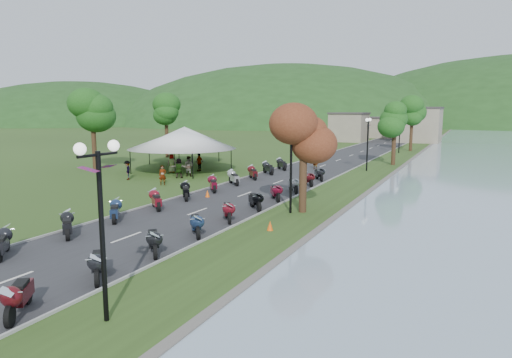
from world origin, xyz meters
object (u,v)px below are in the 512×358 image
at_px(pedestrian_a, 163,185).
at_px(streetlamp_near, 102,235).
at_px(pedestrian_b, 189,176).
at_px(pedestrian_c, 128,180).
at_px(vendor_tent_main, 182,151).

bearing_deg(pedestrian_a, streetlamp_near, -102.53).
bearing_deg(pedestrian_a, pedestrian_b, 54.49).
distance_m(pedestrian_a, pedestrian_c, 4.55).
xyz_separation_m(streetlamp_near, vendor_tent_main, (-15.99, 26.74, -0.50)).
height_order(pedestrian_a, pedestrian_b, pedestrian_b).
xyz_separation_m(vendor_tent_main, pedestrian_c, (-1.32, -6.18, -2.00)).
xyz_separation_m(vendor_tent_main, pedestrian_a, (3.12, -7.20, -2.00)).
height_order(streetlamp_near, pedestrian_c, streetlamp_near).
relative_size(streetlamp_near, pedestrian_a, 3.18).
distance_m(streetlamp_near, pedestrian_c, 26.99).
bearing_deg(pedestrian_c, vendor_tent_main, 124.51).
bearing_deg(vendor_tent_main, streetlamp_near, -59.13).
relative_size(streetlamp_near, vendor_tent_main, 0.74).
bearing_deg(pedestrian_c, pedestrian_b, 94.37).
bearing_deg(vendor_tent_main, pedestrian_c, -102.06).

